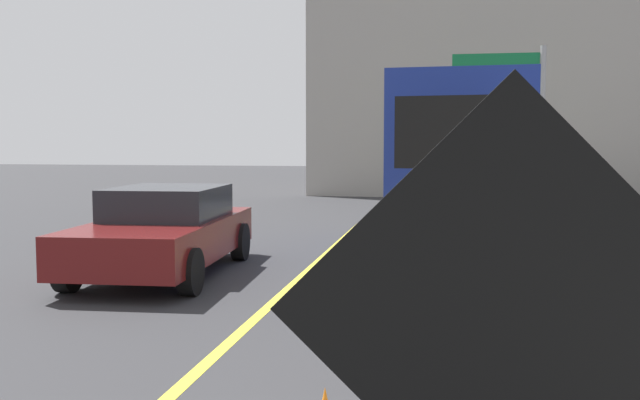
# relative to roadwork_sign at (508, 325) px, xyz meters

# --- Properties ---
(lane_center_stripe) EXTENTS (0.14, 36.00, 0.01)m
(lane_center_stripe) POSITION_rel_roadwork_sign_xyz_m (-2.44, 4.30, -1.47)
(lane_center_stripe) COLOR yellow
(lane_center_stripe) RESTS_ON ground
(roadwork_sign) EXTENTS (1.62, 0.21, 2.33)m
(roadwork_sign) POSITION_rel_roadwork_sign_xyz_m (0.00, 0.00, 0.00)
(roadwork_sign) COLOR #593819
(roadwork_sign) RESTS_ON ground
(arrow_board_trailer) EXTENTS (1.60, 1.90, 2.70)m
(arrow_board_trailer) POSITION_rel_roadwork_sign_xyz_m (-0.12, 6.84, -0.99)
(arrow_board_trailer) COLOR orange
(arrow_board_trailer) RESTS_ON ground
(box_truck) EXTENTS (2.77, 7.63, 3.21)m
(box_truck) POSITION_rel_roadwork_sign_xyz_m (0.15, 11.66, 0.29)
(box_truck) COLOR black
(box_truck) RESTS_ON ground
(pickup_car) EXTENTS (2.20, 4.52, 1.38)m
(pickup_car) POSITION_rel_roadwork_sign_xyz_m (-4.63, 7.99, -0.78)
(pickup_car) COLOR #591414
(pickup_car) RESTS_ON ground
(highway_guide_sign) EXTENTS (2.79, 0.18, 5.00)m
(highway_guide_sign) POSITION_rel_roadwork_sign_xyz_m (1.78, 19.77, 1.95)
(highway_guide_sign) COLOR gray
(highway_guide_sign) RESTS_ON ground
(far_building_block) EXTENTS (15.24, 9.47, 9.86)m
(far_building_block) POSITION_rel_roadwork_sign_xyz_m (1.94, 29.08, 3.46)
(far_building_block) COLOR gray
(far_building_block) RESTS_ON ground
(traffic_cone_mid_lane) EXTENTS (0.36, 0.36, 0.63)m
(traffic_cone_mid_lane) POSITION_rel_roadwork_sign_xyz_m (-0.65, 3.89, -1.16)
(traffic_cone_mid_lane) COLOR black
(traffic_cone_mid_lane) RESTS_ON ground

